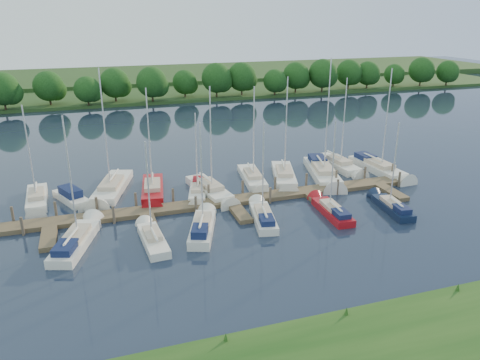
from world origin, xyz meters
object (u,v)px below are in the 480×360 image
object	(u,v)px
dock	(232,204)
sailboat_n_0	(37,200)
motorboat	(72,198)
sailboat_n_5	(211,191)
sailboat_s_2	(202,229)

from	to	relation	value
dock	sailboat_n_0	distance (m)	18.58
motorboat	sailboat_n_5	distance (m)	13.31
dock	sailboat_n_5	size ratio (longest dim) A/B	3.57
dock	sailboat_n_0	size ratio (longest dim) A/B	4.05
dock	sailboat_s_2	bearing A→B (deg)	-130.37
dock	sailboat_n_0	bearing A→B (deg)	159.87
sailboat_n_0	sailboat_s_2	distance (m)	17.44
sailboat_n_5	motorboat	bearing A→B (deg)	-19.05
sailboat_s_2	motorboat	bearing A→B (deg)	154.45
motorboat	sailboat_s_2	xyz separation A→B (m)	(10.25, -10.36, -0.01)
dock	sailboat_n_0	world-z (taller)	sailboat_n_0
sailboat_n_0	sailboat_n_5	xyz separation A→B (m)	(16.31, -2.91, 0.00)
sailboat_n_5	dock	bearing A→B (deg)	98.27
sailboat_s_2	sailboat_n_0	bearing A→B (deg)	160.12
motorboat	sailboat_s_2	bearing A→B (deg)	110.09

